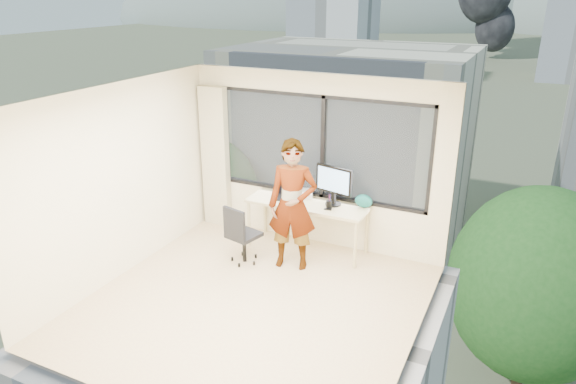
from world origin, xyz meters
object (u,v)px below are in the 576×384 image
Objects in this scene: laptop at (284,192)px; monitor at (334,186)px; person at (293,205)px; handbag at (364,201)px; chair at (244,233)px; desk at (307,226)px; game_console at (302,193)px.

monitor is at bearing 0.49° from laptop.
person is 1.08m from handbag.
chair is 1.46m from monitor.
desk is at bearing -151.75° from monitor.
handbag reaches higher than desk.
monitor is 0.62m from game_console.
chair is (-0.65, -0.76, 0.07)m from desk.
monitor reaches higher than chair.
game_console is 0.31m from laptop.
person is 3.12× the size of monitor.
monitor reaches higher than game_console.
game_console reaches higher than desk.
handbag is (0.80, 0.19, 0.47)m from desk.
handbag is at bearing 30.12° from person.
person is at bearing 30.47° from chair.
laptop is (0.26, 0.76, 0.41)m from chair.
laptop is 1.20m from handbag.
person is 5.06× the size of laptop.
person reaches higher than desk.
game_console is at bearing -179.74° from monitor.
game_console is at bearing 176.06° from handbag.
monitor is 1.62× the size of laptop.
desk is at bearing 78.42° from person.
handbag is at bearing 24.69° from monitor.
desk is 0.95m from handbag.
desk is at bearing -67.55° from game_console.
game_console is 0.99m from handbag.
monitor is 0.48m from handbag.
laptop is (-0.75, -0.10, -0.19)m from monitor.
person reaches higher than laptop.
laptop is at bearing 84.71° from chair.
person is 5.53× the size of game_console.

